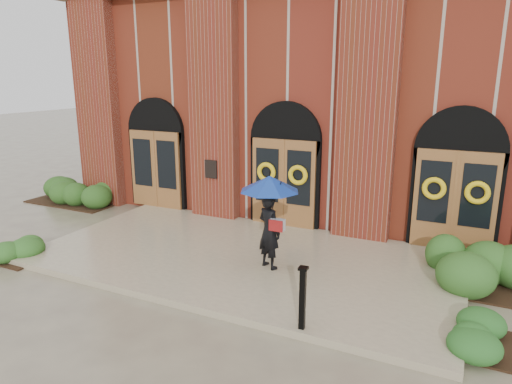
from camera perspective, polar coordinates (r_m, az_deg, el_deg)
The scene contains 8 objects.
ground at distance 11.11m, azimuth -2.04°, elevation -8.85°, with size 90.00×90.00×0.00m, color gray.
landing at distance 11.20m, azimuth -1.69°, elevation -8.22°, with size 10.00×5.30×0.15m, color tan.
church_building at distance 18.46m, azimuth 10.84°, elevation 11.41°, with size 16.20×12.53×7.00m.
man_with_umbrella at distance 10.01m, azimuth 1.70°, elevation -1.53°, with size 1.76×1.76×2.13m.
metal_post at distance 7.96m, azimuth 5.84°, elevation -12.89°, with size 0.16×0.16×1.14m.
hedge_wall_left at distance 17.30m, azimuth -22.12°, elevation -0.05°, with size 2.97×1.19×0.76m, color #254B19.
hedge_front_left at distance 12.80m, azimuth -27.39°, elevation -6.21°, with size 1.32×1.13×0.47m, color #29581E.
hedge_front_right at distance 8.76m, azimuth 25.56°, elevation -15.50°, with size 1.28×1.09×0.45m, color #22541E.
Camera 1 is at (4.76, -9.03, 4.39)m, focal length 32.00 mm.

